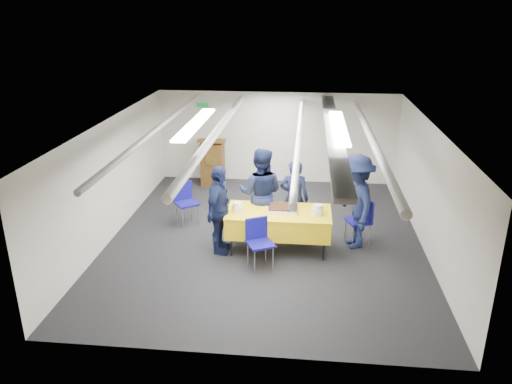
# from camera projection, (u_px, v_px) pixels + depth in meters

# --- Properties ---
(ground) EXTENTS (7.00, 7.00, 0.00)m
(ground) POSITION_uv_depth(u_px,v_px,m) (265.00, 239.00, 9.80)
(ground) COLOR black
(ground) RESTS_ON ground
(room_shell) EXTENTS (6.00, 7.00, 2.30)m
(room_shell) POSITION_uv_depth(u_px,v_px,m) (273.00, 144.00, 9.53)
(room_shell) COLOR silver
(room_shell) RESTS_ON ground
(serving_table) EXTENTS (1.91, 0.94, 0.77)m
(serving_table) POSITION_uv_depth(u_px,v_px,m) (279.00, 222.00, 9.19)
(serving_table) COLOR black
(serving_table) RESTS_ON ground
(sheet_cake) EXTENTS (0.53, 0.42, 0.09)m
(sheet_cake) POSITION_uv_depth(u_px,v_px,m) (283.00, 208.00, 9.13)
(sheet_cake) COLOR white
(sheet_cake) RESTS_ON serving_table
(plate_stack_left) EXTENTS (0.20, 0.20, 0.16)m
(plate_stack_left) POSITION_uv_depth(u_px,v_px,m) (238.00, 207.00, 9.11)
(plate_stack_left) COLOR white
(plate_stack_left) RESTS_ON serving_table
(plate_stack_right) EXTENTS (0.21, 0.21, 0.18)m
(plate_stack_right) POSITION_uv_depth(u_px,v_px,m) (317.00, 210.00, 8.97)
(plate_stack_right) COLOR white
(plate_stack_right) RESTS_ON serving_table
(podium) EXTENTS (0.62, 0.53, 1.25)m
(podium) POSITION_uv_depth(u_px,v_px,m) (213.00, 161.00, 12.57)
(podium) COLOR brown
(podium) RESTS_ON ground
(chair_near) EXTENTS (0.56, 0.56, 0.87)m
(chair_near) POSITION_uv_depth(u_px,v_px,m) (259.00, 238.00, 8.63)
(chair_near) COLOR gray
(chair_near) RESTS_ON ground
(chair_right) EXTENTS (0.54, 0.54, 0.87)m
(chair_right) POSITION_uv_depth(u_px,v_px,m) (362.00, 217.00, 9.49)
(chair_right) COLOR gray
(chair_right) RESTS_ON ground
(chair_left) EXTENTS (0.59, 0.59, 0.87)m
(chair_left) POSITION_uv_depth(u_px,v_px,m) (185.00, 198.00, 10.37)
(chair_left) COLOR gray
(chair_left) RESTS_ON ground
(sailor_a) EXTENTS (0.62, 0.45, 1.58)m
(sailor_a) POSITION_uv_depth(u_px,v_px,m) (294.00, 199.00, 9.66)
(sailor_a) COLOR black
(sailor_a) RESTS_ON ground
(sailor_b) EXTENTS (0.94, 0.77, 1.80)m
(sailor_b) POSITION_uv_depth(u_px,v_px,m) (261.00, 193.00, 9.61)
(sailor_b) COLOR black
(sailor_b) RESTS_ON ground
(sailor_c) EXTENTS (0.56, 1.03, 1.66)m
(sailor_c) POSITION_uv_depth(u_px,v_px,m) (219.00, 210.00, 9.01)
(sailor_c) COLOR black
(sailor_c) RESTS_ON ground
(sailor_d) EXTENTS (0.90, 1.28, 1.80)m
(sailor_d) POSITION_uv_depth(u_px,v_px,m) (356.00, 202.00, 9.21)
(sailor_d) COLOR black
(sailor_d) RESTS_ON ground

